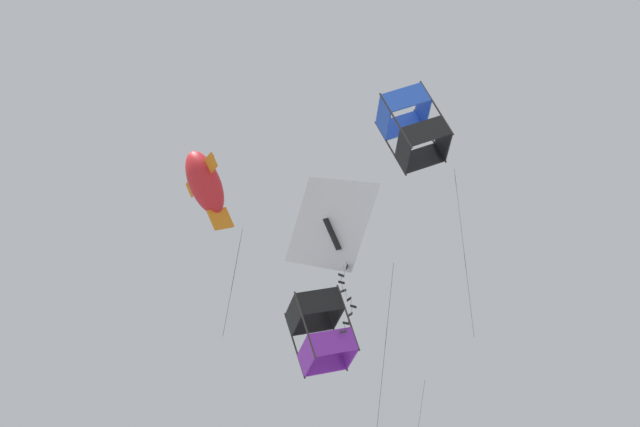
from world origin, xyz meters
The scene contains 4 objects.
kite_fish_near_left centered at (5.26, -3.88, 22.29)m, with size 1.87×1.54×5.46m.
kite_box_low_drifter centered at (-0.32, -5.41, 25.31)m, with size 2.23×1.48×8.17m.
kite_delta_highest centered at (2.01, -4.27, 21.26)m, with size 2.79×3.06×10.02m.
kite_box_near_right centered at (2.28, -5.11, 18.69)m, with size 3.54×3.28×9.08m.
Camera 1 is at (2.61, 18.81, 6.17)m, focal length 61.53 mm.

